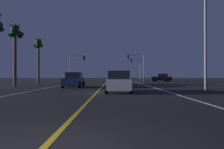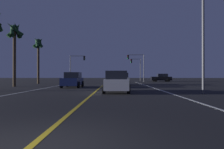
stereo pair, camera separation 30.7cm
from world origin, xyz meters
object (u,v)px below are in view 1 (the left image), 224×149
Objects in this scene: car_lead_same_lane at (118,82)px; car_oncoming at (74,80)px; car_ahead_far at (123,79)px; palm_tree_left_far at (38,46)px; palm_tree_left_mid at (15,35)px; traffic_light_far_right at (135,65)px; traffic_light_near_right at (136,62)px; street_lamp_right_near at (198,24)px; traffic_light_near_left at (77,62)px; car_crossing_side at (161,78)px.

car_lead_same_lane and car_oncoming have the same top height.
car_oncoming and car_ahead_far have the same top height.
palm_tree_left_mid is at bearing -88.44° from palm_tree_left_far.
traffic_light_near_right is at bearing 84.46° from traffic_light_far_right.
street_lamp_right_near is at bearing 53.39° from car_oncoming.
traffic_light_near_left is 18.17m from palm_tree_left_mid.
car_oncoming is at bearing 64.25° from traffic_light_near_right.
palm_tree_left_far is (-7.54, 9.37, 5.19)m from car_oncoming.
car_ahead_far is at bearing 59.40° from car_crossing_side.
traffic_light_near_left reaches higher than car_ahead_far.
traffic_light_near_right reaches higher than car_ahead_far.
palm_tree_left_mid is at bearing 41.30° from car_crossing_side.
car_crossing_side is 0.76× the size of traffic_light_near_right.
traffic_light_near_left reaches higher than traffic_light_far_right.
traffic_light_far_right reaches higher than car_ahead_far.
car_crossing_side is at bearing 6.32° from traffic_light_near_left.
street_lamp_right_near is (-4.24, -28.79, 4.28)m from car_crossing_side.
street_lamp_right_near is (1.50, -26.81, 0.88)m from traffic_light_near_right.
street_lamp_right_near is (10.63, -7.90, 4.28)m from car_oncoming.
street_lamp_right_near is at bearing 91.72° from traffic_light_far_right.
car_lead_same_lane is 12.02m from car_ahead_far.
car_lead_same_lane is 25.98m from traffic_light_near_right.
car_ahead_far is 19.55m from traffic_light_far_right.
traffic_light_far_right is at bearing 41.19° from palm_tree_left_far.
car_lead_same_lane is at bearing -52.00° from palm_tree_left_far.
car_oncoming is 21.28m from traffic_light_near_right.
car_ahead_far is 14.79m from palm_tree_left_far.
traffic_light_far_right is (4.81, 30.90, 3.04)m from car_lead_same_lane.
palm_tree_left_mid reaches higher than palm_tree_left_far.
car_crossing_side and car_ahead_far have the same top height.
traffic_light_near_right is 1.04× the size of traffic_light_near_left.
car_crossing_side and car_oncoming have the same top height.
car_crossing_side is 29.42m from street_lamp_right_near.
palm_tree_left_far is at bearing 91.56° from palm_tree_left_mid.
street_lamp_right_near reaches higher than traffic_light_near_right.
car_oncoming is 1.00× the size of car_ahead_far.
car_lead_same_lane is 0.76× the size of traffic_light_near_right.
palm_tree_left_far is (-13.30, 3.87, 5.19)m from car_ahead_far.
palm_tree_left_far is at bearing -115.38° from traffic_light_near_left.
traffic_light_near_right is at bearing -9.56° from car_lead_same_lane.
car_crossing_side is 29.16m from car_lead_same_lane.
street_lamp_right_near is (5.78, -1.41, 4.28)m from car_lead_same_lane.
car_oncoming is 13.10m from palm_tree_left_far.
car_ahead_far is 0.56× the size of palm_tree_left_far.
street_lamp_right_near reaches higher than car_lead_same_lane.
car_oncoming is 0.55× the size of palm_tree_left_mid.
car_crossing_side is 6.98m from traffic_light_far_right.
palm_tree_left_mid is (-12.17, 7.89, 5.42)m from car_lead_same_lane.
car_oncoming is at bearing -10.86° from palm_tree_left_mid.
car_lead_same_lane is 31.42m from traffic_light_far_right.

